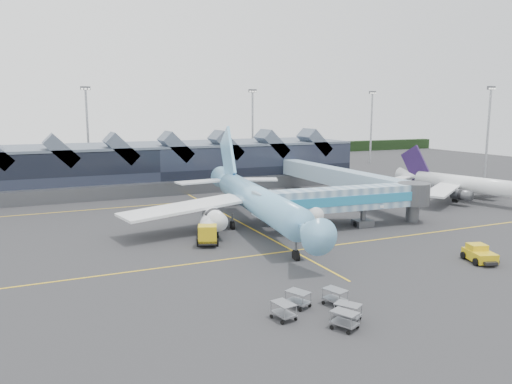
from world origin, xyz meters
name	(u,v)px	position (x,y,z in m)	size (l,w,h in m)	color
ground	(265,236)	(0.00, 0.00, 0.00)	(260.00, 260.00, 0.00)	#2D2D30
taxi_stripes	(237,221)	(0.00, 10.00, 0.01)	(120.00, 60.00, 0.01)	yellow
tree_line_far	(124,154)	(0.00, 110.00, 2.00)	(260.00, 4.00, 4.00)	black
terminal	(150,166)	(-5.07, 47.35, 4.88)	(90.00, 22.25, 12.52)	black
light_masts	(235,126)	(21.00, 62.80, 12.49)	(132.40, 42.56, 22.45)	#9B9EA4
main_airliner	(255,199)	(0.76, 4.97, 4.23)	(38.62, 44.77, 14.38)	#76B8EF
regional_jet	(463,184)	(44.82, 8.49, 3.19)	(26.18, 29.08, 10.06)	white
jet_bridge	(356,199)	(14.15, -0.96, 4.14)	(27.85, 5.71, 6.07)	#6B90B3
fuel_truck	(208,227)	(-7.65, 1.09, 1.72)	(5.03, 9.08, 3.08)	black
pushback_tug	(479,254)	(17.02, -20.44, 0.85)	(3.55, 4.64, 1.88)	gold
baggage_carts	(322,307)	(-6.97, -25.92, 0.80)	(7.26, 7.69, 1.42)	gray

